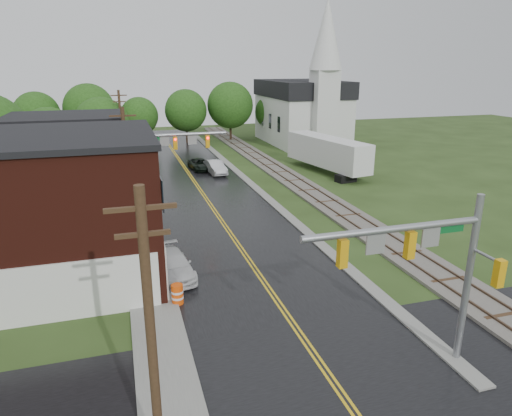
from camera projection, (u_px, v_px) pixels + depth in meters
name	position (u px, v px, depth m)	size (l,w,h in m)	color
main_road	(203.00, 194.00, 43.19)	(10.00, 90.00, 0.02)	black
cross_road	(335.00, 384.00, 17.64)	(60.00, 9.00, 0.02)	black
curb_right	(244.00, 178.00, 49.24)	(0.80, 70.00, 0.12)	gray
sidewalk_left	(139.00, 217.00, 36.93)	(2.40, 50.00, 0.12)	gray
brick_building	(24.00, 212.00, 24.82)	(14.30, 10.30, 8.30)	#44160E
yellow_house	(72.00, 180.00, 35.56)	(8.00, 7.00, 6.40)	tan
darkred_building	(92.00, 167.00, 44.35)	(7.00, 6.00, 4.40)	#3F0F0C
church	(305.00, 105.00, 68.58)	(10.40, 18.40, 20.00)	silver
railroad	(284.00, 175.00, 50.47)	(3.20, 80.00, 0.30)	#59544C
traffic_signal_near	(426.00, 256.00, 17.09)	(7.34, 0.30, 7.20)	gray
traffic_signal_far	(167.00, 150.00, 38.00)	(7.34, 0.43, 7.20)	gray
utility_pole_a	(151.00, 336.00, 12.52)	(1.80, 0.28, 9.00)	#382616
utility_pole_b	(127.00, 168.00, 32.60)	(1.80, 0.28, 9.00)	#382616
utility_pole_c	(122.00, 128.00, 52.68)	(1.80, 0.28, 9.00)	#382616
tree_left_c	(52.00, 138.00, 47.06)	(6.00, 6.00, 7.65)	black
tree_left_e	(103.00, 126.00, 53.82)	(6.40, 6.40, 8.16)	black
suv_dark	(200.00, 165.00, 52.95)	(2.08, 4.52, 1.26)	black
sedan_silver	(215.00, 167.00, 51.03)	(1.57, 4.51, 1.49)	silver
pickup_white	(173.00, 265.00, 26.47)	(1.91, 4.69, 1.36)	silver
semi_trailer	(328.00, 152.00, 51.32)	(5.05, 12.83, 3.93)	black
construction_barrel	(177.00, 294.00, 23.41)	(0.60, 0.60, 1.08)	#EB4A0A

